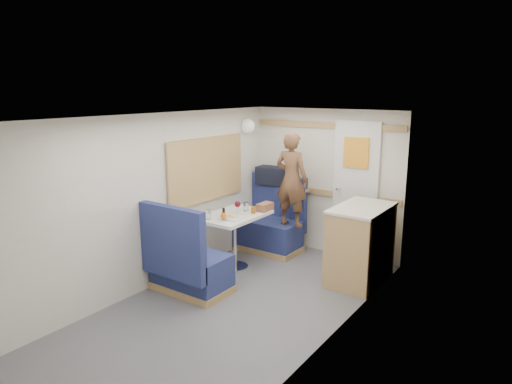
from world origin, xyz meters
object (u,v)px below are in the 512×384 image
Objects in this scene: orange_fruit at (224,216)px; beer_glass at (253,210)px; galley_counter at (360,243)px; wine_glass at (238,205)px; bench_near at (187,267)px; cheese_block at (233,216)px; pepper_grinder at (224,212)px; tumbler_left at (208,214)px; tray at (235,216)px; duffel_bag at (275,176)px; dinette_table at (234,226)px; bench_far at (271,229)px; tumbler_right at (246,207)px; person at (291,179)px; dome_light at (248,126)px; bread_loaf at (265,207)px.

orange_fruit reaches higher than beer_glass.
galley_counter is 1.56m from wine_glass.
bench_near is 0.84m from cheese_block.
galley_counter is 1.70m from pepper_grinder.
bench_near reaches higher than pepper_grinder.
galley_counter reaches higher than tumbler_left.
galley_counter is at bearing 27.97° from cheese_block.
tray is (0.10, 0.77, 0.43)m from bench_near.
orange_fruit is at bearing -89.03° from duffel_bag.
dinette_table is 0.37m from orange_fruit.
tumbler_right is (0.03, -0.64, 0.48)m from bench_far.
duffel_bag is at bearing 97.18° from wine_glass.
wine_glass is 0.21m from beer_glass.
galley_counter is 8.01× the size of tumbler_left.
person is at bearing 71.76° from tray.
pepper_grinder is at bearing -71.59° from dome_light.
person is at bearing 67.98° from bread_loaf.
galley_counter is 11.90× the size of orange_fruit.
dome_light is at bearing 102.82° from bench_near.
tumbler_right is (0.15, 0.57, -0.00)m from tumbler_left.
duffel_bag reaches higher than tray.
bench_far is 0.83× the size of person.
dinette_table is 0.21m from tray.
duffel_bag is at bearing -36.88° from person.
bench_near is 11.05× the size of pepper_grinder.
duffel_bag is at bearing 94.87° from dinette_table.
duffel_bag is 4.62× the size of tumbler_left.
person is at bearing 168.62° from galley_counter.
bench_near reaches higher than tumbler_right.
person is 16.38× the size of orange_fruit.
tumbler_left is (-0.03, -1.47, -0.25)m from duffel_bag.
beer_glass is (0.28, -0.95, -0.26)m from duffel_bag.
pepper_grinder is at bearing 77.68° from tumbler_left.
beer_glass is (0.07, 0.34, 0.01)m from cheese_block.
pepper_grinder is (-0.11, -0.14, -0.08)m from wine_glass.
cheese_block is at bearing -86.72° from duffel_bag.
cheese_block is 0.56m from bread_loaf.
bread_loaf is at bearing -65.31° from bench_far.
beer_glass reaches higher than dinette_table.
duffel_bag is 6.86× the size of orange_fruit.
duffel_bag reaches higher than beer_glass.
tumbler_left is 0.24m from pepper_grinder.
dinette_table is at bearing 136.59° from tray.
dome_light is 1.41m from pepper_grinder.
dinette_table is 0.31m from tumbler_right.
cheese_block is 0.19m from pepper_grinder.
dinette_table is at bearing -90.00° from bench_far.
galley_counter is at bearing 31.29° from orange_fruit.
bread_loaf is (0.29, 0.49, 0.00)m from pepper_grinder.
cheese_block is at bearing -101.54° from bread_loaf.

